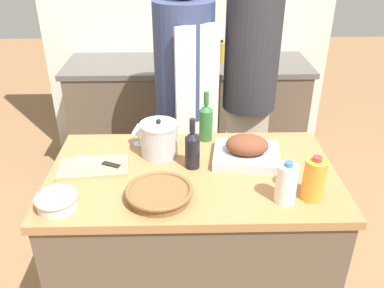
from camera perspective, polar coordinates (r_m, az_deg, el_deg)
The scene contains 20 objects.
kitchen_island at distance 2.14m, azimuth 0.07°, elevation -13.78°, with size 1.32×0.76×0.88m.
back_counter at distance 3.41m, azimuth -0.56°, elevation 3.97°, with size 1.91×0.60×0.92m.
back_wall at distance 3.51m, azimuth -0.71°, elevation 18.59°, with size 2.41×0.10×2.55m.
roasting_pan at distance 1.95m, azimuth 7.68°, elevation -0.98°, with size 0.34×0.30×0.13m.
wicker_basket at distance 1.69m, azimuth -4.63°, elevation -6.88°, with size 0.28×0.28×0.05m.
cutting_board at distance 1.94m, azimuth -13.66°, elevation -3.18°, with size 0.33×0.21×0.02m.
stock_pot at distance 1.97m, azimuth -4.61°, elevation 0.70°, with size 0.19×0.19×0.19m.
mixing_bowl at distance 1.71m, azimuth -18.48°, elevation -7.57°, with size 0.17×0.17×0.06m.
juice_jug at distance 1.73m, azimuth 16.73°, elevation -4.76°, with size 0.09×0.09×0.20m.
milk_jug at distance 1.68m, azimuth 13.11°, elevation -5.41°, with size 0.09×0.09×0.19m.
wine_bottle_green at distance 2.10m, azimuth 1.96°, elevation 3.21°, with size 0.07×0.07×0.27m.
wine_bottle_dark at distance 1.86m, azimuth -0.09°, elevation -0.65°, with size 0.07×0.07×0.25m.
wine_glass_left at distance 1.78m, azimuth 13.62°, elevation -3.16°, with size 0.07×0.07×0.12m.
wine_glass_right at distance 2.07m, azimuth -7.57°, elevation 2.12°, with size 0.07×0.07×0.12m.
knife_chef at distance 1.95m, azimuth -12.85°, elevation -2.46°, with size 0.22×0.12×0.01m.
stand_mixer at distance 3.28m, azimuth 7.21°, elevation 13.42°, with size 0.18×0.14×0.28m.
condiment_bottle_tall at distance 3.15m, azimuth -3.73°, elevation 12.53°, with size 0.06×0.06×0.20m.
condiment_bottle_short at distance 3.23m, azimuth 4.17°, elevation 12.68°, with size 0.05×0.05×0.18m.
person_cook_aproned at distance 2.57m, azimuth -1.04°, elevation 7.08°, with size 0.39×0.41×1.70m.
person_cook_guest at distance 2.57m, azimuth 8.10°, elevation 8.11°, with size 0.33×0.33×1.79m.
Camera 1 is at (-0.04, -1.58, 1.89)m, focal length 38.00 mm.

